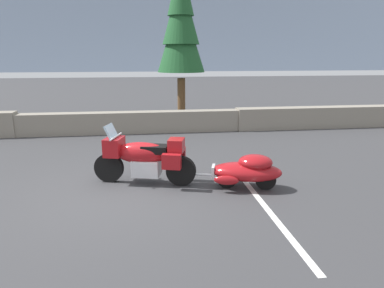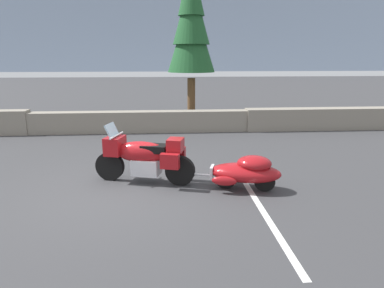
# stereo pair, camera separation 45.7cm
# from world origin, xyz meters

# --- Properties ---
(ground_plane) EXTENTS (80.00, 80.00, 0.00)m
(ground_plane) POSITION_xyz_m (0.00, 0.00, 0.00)
(ground_plane) COLOR #38383A
(stone_guard_wall) EXTENTS (24.00, 0.60, 0.88)m
(stone_guard_wall) POSITION_xyz_m (0.11, 5.81, 0.42)
(stone_guard_wall) COLOR gray
(stone_guard_wall) RESTS_ON ground
(distant_ridgeline) EXTENTS (240.00, 80.00, 16.00)m
(distant_ridgeline) POSITION_xyz_m (0.00, 95.82, 8.00)
(distant_ridgeline) COLOR #8C9EB7
(distant_ridgeline) RESTS_ON ground
(touring_motorcycle) EXTENTS (2.26, 1.11, 1.33)m
(touring_motorcycle) POSITION_xyz_m (0.46, 0.47, 0.62)
(touring_motorcycle) COLOR black
(touring_motorcycle) RESTS_ON ground
(car_shaped_trailer) EXTENTS (2.22, 1.08, 0.76)m
(car_shaped_trailer) POSITION_xyz_m (2.64, -0.13, 0.41)
(car_shaped_trailer) COLOR black
(car_shaped_trailer) RESTS_ON ground
(pine_tree_tall) EXTENTS (1.91, 1.91, 6.53)m
(pine_tree_tall) POSITION_xyz_m (2.03, 7.43, 4.09)
(pine_tree_tall) COLOR brown
(pine_tree_tall) RESTS_ON ground
(parking_stripe_marker) EXTENTS (0.12, 3.60, 0.01)m
(parking_stripe_marker) POSITION_xyz_m (2.73, -1.50, 0.00)
(parking_stripe_marker) COLOR silver
(parking_stripe_marker) RESTS_ON ground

